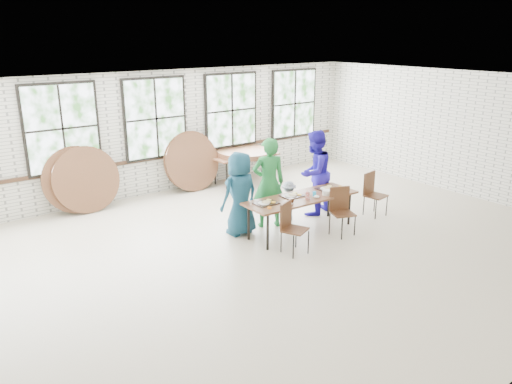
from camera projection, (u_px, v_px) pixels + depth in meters
room at (156, 120)px, 12.00m from camera, size 12.00×12.00×12.00m
dining_table at (301, 199)px, 9.89m from camera, size 2.42×0.87×0.74m
chair_near_left at (290, 223)px, 9.00m from camera, size 0.55×0.54×0.95m
chair_near_right at (341, 207)px, 9.86m from camera, size 0.54×0.53×0.95m
chair_spare at (372, 190)px, 10.90m from camera, size 0.48×0.47×0.95m
adult_teal at (240, 194)px, 9.75m from camera, size 0.85×0.58×1.67m
adult_green at (269, 183)px, 10.13m from camera, size 0.80×0.67×1.86m
toddler at (289, 201)px, 10.59m from camera, size 0.63×0.48×0.86m
adult_blue at (314, 173)px, 10.85m from camera, size 1.07×0.93×1.86m
storage_table at (245, 157)px, 13.27m from camera, size 1.81×0.78×0.74m
tabletop_clutter at (305, 195)px, 9.88m from camera, size 2.04×0.60×0.11m
round_tops_stacked at (245, 153)px, 13.23m from camera, size 1.50×1.50×0.13m
round_tops_leaning at (140, 170)px, 11.83m from camera, size 4.38×0.45×1.50m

